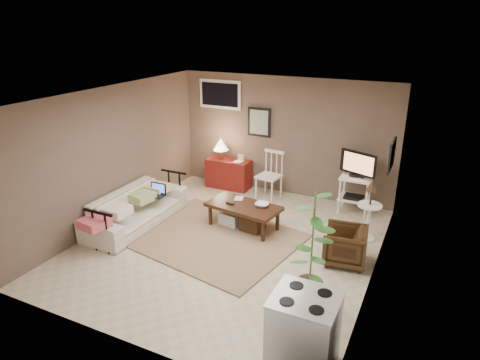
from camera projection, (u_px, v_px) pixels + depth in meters
The scene contains 20 objects.
floor at pixel (229, 244), 6.96m from camera, with size 5.00×5.00×0.00m, color #C1B293.
art_back at pixel (259, 122), 8.75m from camera, with size 0.50×0.03×0.60m, color black.
art_right at pixel (392, 155), 6.40m from camera, with size 0.03×0.60×0.45m, color black.
window at pixel (220, 94), 8.94m from camera, with size 0.96×0.03×0.60m, color white.
rug at pixel (213, 238), 7.14m from camera, with size 2.65×2.12×0.03m, color #9C745A.
coffee_table at pixel (243, 214), 7.39m from camera, with size 1.33×0.83×0.47m.
sofa at pixel (136, 203), 7.49m from camera, with size 2.08×0.61×0.81m, color beige.
sofa_pillows at pixel (129, 204), 7.24m from camera, with size 0.40×1.98×0.14m, color #F2E5C8, non-canonical shape.
sofa_end_rails at pixel (142, 207), 7.46m from camera, with size 0.56×2.08×0.70m, color black, non-canonical shape.
laptop at pixel (157, 192), 7.67m from camera, with size 0.32×0.23×0.22m.
red_console at pixel (228, 171), 9.17m from camera, with size 0.94×0.42×1.09m.
spindle_chair at pixel (269, 176), 8.63m from camera, with size 0.49×0.49×0.96m.
tv_stand at pixel (356, 181), 7.88m from camera, with size 0.68×0.46×1.19m.
side_table at pixel (370, 204), 6.89m from camera, with size 0.39×0.39×1.04m.
armchair at pixel (345, 244), 6.34m from camera, with size 0.60×0.56×0.62m, color black.
potted_plant at pixel (312, 246), 5.23m from camera, with size 0.39×0.39×1.57m.
stove at pixel (304, 333), 4.37m from camera, with size 0.67×0.62×0.87m.
bowl at pixel (262, 200), 7.23m from camera, with size 0.23×0.06×0.23m, color black.
book_table at pixel (235, 193), 7.54m from camera, with size 0.15×0.02×0.20m, color black.
book_console at pixel (235, 156), 8.92m from camera, with size 0.17×0.02×0.22m, color black.
Camera 1 is at (2.82, -5.45, 3.44)m, focal length 32.00 mm.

